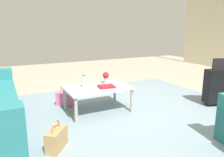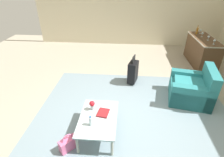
{
  "view_description": "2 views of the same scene",
  "coord_description": "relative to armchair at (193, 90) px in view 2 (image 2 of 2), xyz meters",
  "views": [
    {
      "loc": [
        1.76,
        2.7,
        1.36
      ],
      "look_at": [
        0.33,
        -0.11,
        0.63
      ],
      "focal_mm": 35.0,
      "sensor_mm": 36.0,
      "label": 1
    },
    {
      "loc": [
        2.85,
        -0.03,
        2.72
      ],
      "look_at": [
        -0.1,
        -0.28,
        0.98
      ],
      "focal_mm": 28.0,
      "sensor_mm": 36.0,
      "label": 2
    }
  ],
  "objects": [
    {
      "name": "water_bottle",
      "position": [
        1.49,
        -2.27,
        0.21
      ],
      "size": [
        0.06,
        0.06,
        0.2
      ],
      "color": "silver",
      "rests_on": "coffee_table"
    },
    {
      "name": "suitcase_black",
      "position": [
        -0.71,
        -1.47,
        0.06
      ],
      "size": [
        0.45,
        0.33,
        0.85
      ],
      "color": "black",
      "rests_on": "ground"
    },
    {
      "name": "flower_vase",
      "position": [
        1.07,
        -2.32,
        0.23
      ],
      "size": [
        0.11,
        0.11,
        0.21
      ],
      "color": "#B2B7BC",
      "rests_on": "coffee_table"
    },
    {
      "name": "bar_console",
      "position": [
        -2.21,
        0.93,
        0.18
      ],
      "size": [
        1.71,
        0.66,
        0.93
      ],
      "color": "#513823",
      "rests_on": "ground"
    },
    {
      "name": "armchair",
      "position": [
        0.0,
        0.0,
        0.0
      ],
      "size": [
        1.13,
        1.11,
        0.89
      ],
      "color": "teal",
      "rests_on": "ground"
    },
    {
      "name": "ground_plane",
      "position": [
        0.89,
        -1.67,
        -0.3
      ],
      "size": [
        12.0,
        12.0,
        0.0
      ],
      "primitive_type": "plane",
      "color": "#A89E89"
    },
    {
      "name": "wine_glass_left_of_centre",
      "position": [
        -2.41,
        0.88,
        0.74
      ],
      "size": [
        0.08,
        0.08,
        0.15
      ],
      "color": "silver",
      "rests_on": "bar_console"
    },
    {
      "name": "coffee_table",
      "position": [
        1.29,
        -2.17,
        0.06
      ],
      "size": [
        1.06,
        0.71,
        0.41
      ],
      "color": "silver",
      "rests_on": "ground"
    },
    {
      "name": "handbag_pink",
      "position": [
        1.7,
        -2.66,
        -0.17
      ],
      "size": [
        0.33,
        0.32,
        0.36
      ],
      "color": "pink",
      "rests_on": "ground"
    },
    {
      "name": "coffee_table_book",
      "position": [
        1.17,
        -2.09,
        0.13
      ],
      "size": [
        0.29,
        0.24,
        0.03
      ],
      "primitive_type": "cube",
      "rotation": [
        0.0,
        0.0,
        -0.16
      ],
      "color": "maroon",
      "rests_on": "coffee_table"
    },
    {
      "name": "wine_glass_rightmost",
      "position": [
        -1.63,
        0.96,
        0.74
      ],
      "size": [
        0.08,
        0.08,
        0.15
      ],
      "color": "silver",
      "rests_on": "bar_console"
    },
    {
      "name": "wine_glass_right_of_centre",
      "position": [
        -2.02,
        0.94,
        0.74
      ],
      "size": [
        0.08,
        0.08,
        0.15
      ],
      "color": "silver",
      "rests_on": "bar_console"
    },
    {
      "name": "wine_bottle_amber",
      "position": [
        -2.73,
        0.8,
        0.74
      ],
      "size": [
        0.07,
        0.07,
        0.3
      ],
      "color": "brown",
      "rests_on": "bar_console"
    },
    {
      "name": "area_rug",
      "position": [
        1.49,
        -1.47,
        -0.3
      ],
      "size": [
        5.2,
        4.4,
        0.01
      ],
      "primitive_type": "cube",
      "color": "gray",
      "rests_on": "ground"
    },
    {
      "name": "wine_glass_leftmost",
      "position": [
        -2.8,
        0.96,
        0.74
      ],
      "size": [
        0.08,
        0.08,
        0.15
      ],
      "color": "silver",
      "rests_on": "bar_console"
    },
    {
      "name": "wall_left",
      "position": [
        -4.17,
        -1.67,
        1.25
      ],
      "size": [
        0.12,
        8.0,
        3.1
      ],
      "primitive_type": "cube",
      "color": "beige",
      "rests_on": "ground"
    }
  ]
}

